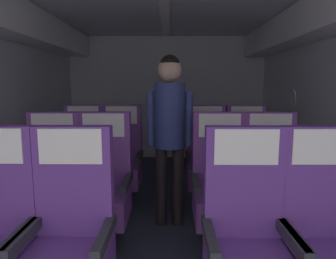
{
  "coord_description": "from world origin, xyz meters",
  "views": [
    {
      "loc": [
        0.08,
        -0.14,
        1.35
      ],
      "look_at": [
        0.05,
        2.64,
        0.94
      ],
      "focal_mm": 31.91,
      "sensor_mm": 36.0,
      "label": 1
    }
  ],
  "objects_px": {
    "seat_a_left_aisle": "(69,245)",
    "seat_a_right_aisle": "(326,246)",
    "seat_c_right_window": "(206,163)",
    "seat_b_right_aisle": "(271,190)",
    "seat_b_right_window": "(220,190)",
    "seat_b_left_aisle": "(103,189)",
    "seat_a_right_window": "(247,247)",
    "seat_c_right_aisle": "(247,163)",
    "seat_c_left_window": "(83,162)",
    "seat_c_left_aisle": "(121,163)",
    "flight_attendant": "(170,122)",
    "seat_b_left_window": "(52,189)"
  },
  "relations": [
    {
      "from": "seat_c_left_aisle",
      "to": "seat_c_right_window",
      "type": "height_order",
      "value": "same"
    },
    {
      "from": "seat_c_left_aisle",
      "to": "seat_b_left_aisle",
      "type": "bearing_deg",
      "value": -90.55
    },
    {
      "from": "seat_b_left_window",
      "to": "seat_b_right_aisle",
      "type": "relative_size",
      "value": 1.0
    },
    {
      "from": "seat_b_left_window",
      "to": "flight_attendant",
      "type": "distance_m",
      "value": 1.19
    },
    {
      "from": "seat_b_left_aisle",
      "to": "seat_c_right_window",
      "type": "xyz_separation_m",
      "value": [
        0.98,
        0.88,
        0.0
      ]
    },
    {
      "from": "seat_b_left_window",
      "to": "seat_c_left_aisle",
      "type": "xyz_separation_m",
      "value": [
        0.44,
        0.89,
        0.0
      ]
    },
    {
      "from": "seat_b_left_aisle",
      "to": "seat_c_right_aisle",
      "type": "relative_size",
      "value": 1.0
    },
    {
      "from": "seat_a_right_aisle",
      "to": "flight_attendant",
      "type": "height_order",
      "value": "flight_attendant"
    },
    {
      "from": "seat_c_right_window",
      "to": "flight_attendant",
      "type": "relative_size",
      "value": 0.69
    },
    {
      "from": "seat_a_right_aisle",
      "to": "seat_b_right_window",
      "type": "height_order",
      "value": "same"
    },
    {
      "from": "seat_c_right_aisle",
      "to": "flight_attendant",
      "type": "xyz_separation_m",
      "value": [
        -0.88,
        -0.53,
        0.53
      ]
    },
    {
      "from": "seat_c_right_aisle",
      "to": "seat_a_left_aisle",
      "type": "bearing_deg",
      "value": -128.73
    },
    {
      "from": "seat_a_right_aisle",
      "to": "seat_b_right_aisle",
      "type": "bearing_deg",
      "value": 90.52
    },
    {
      "from": "seat_a_right_aisle",
      "to": "flight_attendant",
      "type": "bearing_deg",
      "value": 124.85
    },
    {
      "from": "seat_c_right_window",
      "to": "flight_attendant",
      "type": "xyz_separation_m",
      "value": [
        -0.42,
        -0.53,
        0.53
      ]
    },
    {
      "from": "seat_a_left_aisle",
      "to": "seat_a_right_aisle",
      "type": "xyz_separation_m",
      "value": [
        1.42,
        0.0,
        0.0
      ]
    },
    {
      "from": "seat_b_right_window",
      "to": "flight_attendant",
      "type": "bearing_deg",
      "value": 139.98
    },
    {
      "from": "seat_b_right_aisle",
      "to": "seat_a_right_window",
      "type": "bearing_deg",
      "value": -115.46
    },
    {
      "from": "seat_a_right_window",
      "to": "flight_attendant",
      "type": "distance_m",
      "value": 1.43
    },
    {
      "from": "seat_b_left_aisle",
      "to": "seat_b_right_window",
      "type": "distance_m",
      "value": 0.99
    },
    {
      "from": "seat_a_right_window",
      "to": "flight_attendant",
      "type": "height_order",
      "value": "flight_attendant"
    },
    {
      "from": "seat_a_left_aisle",
      "to": "seat_a_right_window",
      "type": "distance_m",
      "value": 0.98
    },
    {
      "from": "seat_c_left_window",
      "to": "seat_b_left_aisle",
      "type": "bearing_deg",
      "value": -63.97
    },
    {
      "from": "seat_a_right_aisle",
      "to": "seat_b_right_window",
      "type": "relative_size",
      "value": 1.0
    },
    {
      "from": "seat_c_right_aisle",
      "to": "seat_c_left_aisle",
      "type": "bearing_deg",
      "value": -179.75
    },
    {
      "from": "seat_a_left_aisle",
      "to": "seat_c_right_aisle",
      "type": "distance_m",
      "value": 2.28
    },
    {
      "from": "seat_c_right_aisle",
      "to": "seat_c_left_window",
      "type": "bearing_deg",
      "value": 179.86
    },
    {
      "from": "seat_b_right_window",
      "to": "flight_attendant",
      "type": "height_order",
      "value": "flight_attendant"
    },
    {
      "from": "seat_b_right_aisle",
      "to": "flight_attendant",
      "type": "xyz_separation_m",
      "value": [
        -0.86,
        0.35,
        0.53
      ]
    },
    {
      "from": "flight_attendant",
      "to": "seat_c_right_aisle",
      "type": "bearing_deg",
      "value": 30.79
    },
    {
      "from": "seat_b_right_aisle",
      "to": "flight_attendant",
      "type": "bearing_deg",
      "value": 157.55
    },
    {
      "from": "seat_a_left_aisle",
      "to": "seat_b_left_window",
      "type": "relative_size",
      "value": 1.0
    },
    {
      "from": "seat_a_right_aisle",
      "to": "seat_c_left_aisle",
      "type": "bearing_deg",
      "value": 128.78
    },
    {
      "from": "seat_a_right_window",
      "to": "seat_b_right_window",
      "type": "distance_m",
      "value": 0.89
    },
    {
      "from": "seat_c_left_window",
      "to": "seat_c_left_aisle",
      "type": "distance_m",
      "value": 0.44
    },
    {
      "from": "seat_a_right_window",
      "to": "seat_b_left_window",
      "type": "height_order",
      "value": "same"
    },
    {
      "from": "seat_a_right_aisle",
      "to": "seat_c_left_window",
      "type": "xyz_separation_m",
      "value": [
        -1.87,
        1.78,
        0.0
      ]
    },
    {
      "from": "seat_a_right_aisle",
      "to": "seat_b_left_window",
      "type": "bearing_deg",
      "value": 154.7
    },
    {
      "from": "seat_a_right_window",
      "to": "seat_b_right_aisle",
      "type": "height_order",
      "value": "same"
    },
    {
      "from": "seat_a_left_aisle",
      "to": "seat_b_left_aisle",
      "type": "relative_size",
      "value": 1.0
    },
    {
      "from": "seat_b_right_window",
      "to": "seat_c_right_aisle",
      "type": "height_order",
      "value": "same"
    },
    {
      "from": "seat_a_left_aisle",
      "to": "seat_a_right_aisle",
      "type": "height_order",
      "value": "same"
    },
    {
      "from": "seat_a_left_aisle",
      "to": "seat_c_left_aisle",
      "type": "bearing_deg",
      "value": 90.2
    },
    {
      "from": "seat_b_right_aisle",
      "to": "seat_b_right_window",
      "type": "relative_size",
      "value": 1.0
    },
    {
      "from": "seat_a_left_aisle",
      "to": "seat_a_right_aisle",
      "type": "distance_m",
      "value": 1.42
    },
    {
      "from": "seat_a_left_aisle",
      "to": "flight_attendant",
      "type": "relative_size",
      "value": 0.69
    },
    {
      "from": "seat_c_left_window",
      "to": "seat_c_left_aisle",
      "type": "relative_size",
      "value": 1.0
    },
    {
      "from": "seat_b_left_window",
      "to": "seat_a_right_aisle",
      "type": "bearing_deg",
      "value": -25.3
    },
    {
      "from": "seat_c_right_window",
      "to": "seat_b_right_aisle",
      "type": "bearing_deg",
      "value": -63.49
    },
    {
      "from": "seat_a_right_window",
      "to": "seat_b_right_aisle",
      "type": "relative_size",
      "value": 1.0
    }
  ]
}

